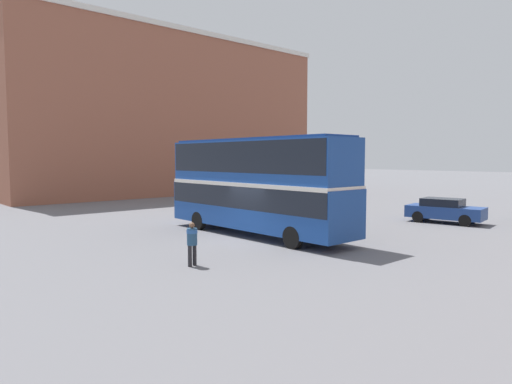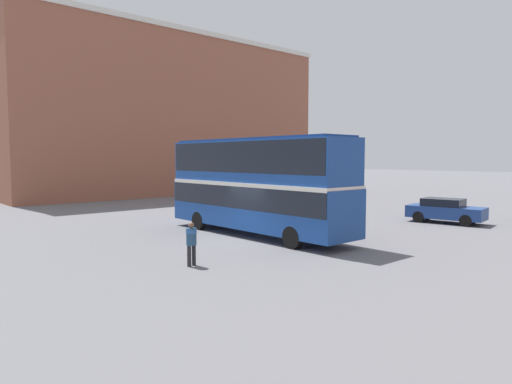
{
  "view_description": "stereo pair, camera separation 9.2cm",
  "coord_description": "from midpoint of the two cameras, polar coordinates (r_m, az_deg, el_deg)",
  "views": [
    {
      "loc": [
        16.37,
        -13.83,
        3.91
      ],
      "look_at": [
        -0.8,
        1.29,
        2.19
      ],
      "focal_mm": 32.0,
      "sensor_mm": 36.0,
      "label": 1
    },
    {
      "loc": [
        16.43,
        -13.76,
        3.91
      ],
      "look_at": [
        -0.8,
        1.29,
        2.19
      ],
      "focal_mm": 32.0,
      "sensor_mm": 36.0,
      "label": 2
    }
  ],
  "objects": [
    {
      "name": "ground_plane",
      "position": [
        21.79,
        -1.28,
        -6.05
      ],
      "size": [
        240.0,
        240.0,
        0.0
      ],
      "primitive_type": "plane",
      "color": "slate"
    },
    {
      "name": "parked_car_kerb_near",
      "position": [
        29.7,
        22.43,
        -2.12
      ],
      "size": [
        4.57,
        2.57,
        1.47
      ],
      "rotation": [
        0.0,
        0.0,
        0.17
      ],
      "color": "navy",
      "rests_on": "ground_plane"
    },
    {
      "name": "double_decker_bus",
      "position": [
        22.9,
        -0.11,
        1.45
      ],
      "size": [
        11.42,
        2.63,
        4.87
      ],
      "rotation": [
        0.0,
        0.0,
        0.01
      ],
      "color": "#194293",
      "rests_on": "ground_plane"
    },
    {
      "name": "pedestrian_foreground",
      "position": [
        16.68,
        -8.15,
        -5.88
      ],
      "size": [
        0.47,
        0.47,
        1.59
      ],
      "rotation": [
        0.0,
        0.0,
        3.36
      ],
      "color": "#232328",
      "rests_on": "ground_plane"
    },
    {
      "name": "building_row_left",
      "position": [
        52.34,
        -10.91,
        9.32
      ],
      "size": [
        10.16,
        35.04,
        17.11
      ],
      "color": "#935642",
      "rests_on": "ground_plane"
    }
  ]
}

